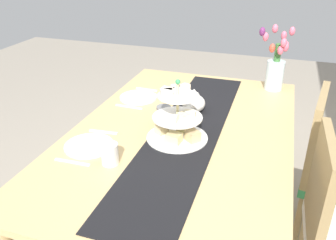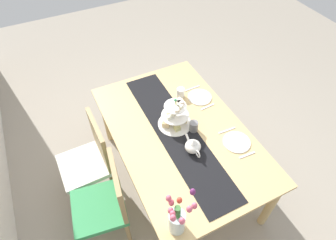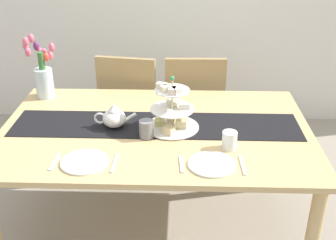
% 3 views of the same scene
% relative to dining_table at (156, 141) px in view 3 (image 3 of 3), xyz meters
% --- Properties ---
extents(ground_plane, '(8.00, 8.00, 0.00)m').
position_rel_dining_table_xyz_m(ground_plane, '(0.00, 0.00, -0.64)').
color(ground_plane, gray).
extents(dining_table, '(1.72, 1.09, 0.72)m').
position_rel_dining_table_xyz_m(dining_table, '(0.00, 0.00, 0.00)').
color(dining_table, tan).
rests_on(dining_table, ground_plane).
extents(chair_left, '(0.48, 0.48, 0.91)m').
position_rel_dining_table_xyz_m(chair_left, '(-0.23, 0.77, -0.14)').
color(chair_left, '#9C8254').
rests_on(chair_left, ground_plane).
extents(chair_right, '(0.43, 0.43, 0.91)m').
position_rel_dining_table_xyz_m(chair_right, '(0.23, 0.77, -0.14)').
color(chair_right, '#9C8254').
rests_on(chair_right, ground_plane).
extents(table_runner, '(1.61, 0.33, 0.00)m').
position_rel_dining_table_xyz_m(table_runner, '(0.00, 0.03, 0.09)').
color(table_runner, black).
rests_on(table_runner, dining_table).
extents(tiered_cake_stand, '(0.30, 0.30, 0.30)m').
position_rel_dining_table_xyz_m(tiered_cake_stand, '(0.09, 0.00, 0.18)').
color(tiered_cake_stand, beige).
rests_on(tiered_cake_stand, table_runner).
extents(teapot, '(0.24, 0.13, 0.14)m').
position_rel_dining_table_xyz_m(teapot, '(-0.23, 0.00, 0.14)').
color(teapot, white).
rests_on(teapot, table_runner).
extents(tulip_vase, '(0.20, 0.21, 0.40)m').
position_rel_dining_table_xyz_m(tulip_vase, '(-0.74, 0.41, 0.24)').
color(tulip_vase, silver).
rests_on(tulip_vase, dining_table).
extents(dinner_plate_left, '(0.23, 0.23, 0.01)m').
position_rel_dining_table_xyz_m(dinner_plate_left, '(-0.32, -0.37, 0.09)').
color(dinner_plate_left, white).
rests_on(dinner_plate_left, dining_table).
extents(fork_left, '(0.02, 0.15, 0.01)m').
position_rel_dining_table_xyz_m(fork_left, '(-0.47, -0.37, 0.09)').
color(fork_left, silver).
rests_on(fork_left, dining_table).
extents(knife_left, '(0.02, 0.17, 0.01)m').
position_rel_dining_table_xyz_m(knife_left, '(-0.18, -0.37, 0.09)').
color(knife_left, silver).
rests_on(knife_left, dining_table).
extents(dinner_plate_right, '(0.23, 0.23, 0.01)m').
position_rel_dining_table_xyz_m(dinner_plate_right, '(0.29, -0.37, 0.09)').
color(dinner_plate_right, white).
rests_on(dinner_plate_right, dining_table).
extents(fork_right, '(0.03, 0.15, 0.01)m').
position_rel_dining_table_xyz_m(fork_right, '(0.15, -0.37, 0.09)').
color(fork_right, silver).
rests_on(fork_right, dining_table).
extents(knife_right, '(0.02, 0.17, 0.01)m').
position_rel_dining_table_xyz_m(knife_right, '(0.44, -0.37, 0.09)').
color(knife_right, silver).
rests_on(knife_right, dining_table).
extents(mug_grey, '(0.08, 0.08, 0.09)m').
position_rel_dining_table_xyz_m(mug_grey, '(-0.04, -0.11, 0.14)').
color(mug_grey, slate).
rests_on(mug_grey, table_runner).
extents(mug_white_text, '(0.08, 0.08, 0.09)m').
position_rel_dining_table_xyz_m(mug_white_text, '(0.39, -0.21, 0.13)').
color(mug_white_text, white).
rests_on(mug_white_text, dining_table).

